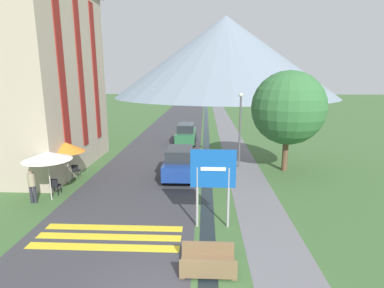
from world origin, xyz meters
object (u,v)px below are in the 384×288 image
Objects in this scene: hotel_building at (37,65)px; streetlamp at (240,124)px; parked_car_near at (180,163)px; person_standing_terrace at (32,183)px; cafe_chair_far_right at (68,170)px; cafe_chair_far_left at (75,170)px; cafe_umbrella_middle_orange at (66,147)px; cafe_chair_middle at (57,177)px; person_seated_near at (52,179)px; footbridge at (208,263)px; road_sign at (213,177)px; cafe_chair_near_right at (55,185)px; cafe_umbrella_front_white at (47,156)px; tree_by_path at (288,108)px; parked_car_far at (186,134)px; cafe_chair_near_left at (55,185)px.

streetlamp is at bearing 2.13° from hotel_building.
parked_car_near reaches higher than person_standing_terrace.
cafe_chair_far_right and cafe_chair_far_left have the same top height.
cafe_umbrella_middle_orange reaches higher than parked_car_near.
cafe_chair_middle is 0.17× the size of streetlamp.
person_seated_near is (-0.34, -2.12, 0.16)m from cafe_chair_far_left.
parked_car_near reaches higher than footbridge.
road_sign reaches higher than cafe_chair_near_right.
cafe_umbrella_front_white is at bearing -84.83° from cafe_umbrella_middle_orange.
person_seated_near is 14.12m from tree_by_path.
person_seated_near is (-6.50, -2.56, -0.24)m from parked_car_near.
cafe_umbrella_middle_orange reaches higher than cafe_chair_far_left.
cafe_chair_far_right is at bearing 88.88° from person_standing_terrace.
cafe_chair_middle is at bearing 139.82° from footbridge.
road_sign is 3.74× the size of cafe_chair_middle.
road_sign is 8.75m from person_standing_terrace.
road_sign is at bearing -30.68° from cafe_umbrella_middle_orange.
person_standing_terrace reaches higher than cafe_chair_far_right.
road_sign is 3.35m from footbridge.
tree_by_path is at bearing 57.99° from road_sign.
parked_car_near is 6.43m from cafe_umbrella_middle_orange.
hotel_building is 5.24× the size of cafe_umbrella_middle_orange.
cafe_chair_far_right is at bearing -176.18° from parked_car_near.
tree_by_path reaches higher than person_seated_near.
cafe_chair_near_right is (-7.74, 5.83, 0.29)m from footbridge.
cafe_umbrella_front_white is at bearing 29.14° from person_standing_terrace.
parked_car_near is at bearing -149.11° from streetlamp.
footbridge is at bearing -84.23° from parked_car_far.
hotel_building reaches higher than cafe_chair_near_right.
cafe_umbrella_front_white is at bearing -80.95° from cafe_chair_near_right.
tree_by_path is at bearing 2.80° from cafe_chair_far_right.
parked_car_near reaches higher than cafe_chair_near_right.
cafe_chair_near_right is at bearing 102.40° from cafe_umbrella_front_white.
person_standing_terrace is (-6.65, -4.04, 0.07)m from parked_car_near.
parked_car_far reaches higher than footbridge.
cafe_chair_near_right is at bearing -78.69° from cafe_chair_middle.
person_seated_near is 11.52m from streetlamp.
cafe_chair_near_left is (-5.86, -12.42, -0.40)m from parked_car_far.
parked_car_far reaches higher than person_seated_near.
road_sign reaches higher than parked_car_near.
hotel_building is 15.78m from tree_by_path.
road_sign is at bearing -122.01° from tree_by_path.
cafe_chair_far_right is (-8.18, 8.33, 0.29)m from footbridge.
tree_by_path is at bearing 12.76° from cafe_umbrella_middle_orange.
person_seated_near is at bearing -93.36° from cafe_chair_middle.
parked_car_near is 6.99m from person_seated_near.
person_seated_near is (-0.30, -1.29, -1.41)m from cafe_umbrella_middle_orange.
cafe_umbrella_front_white is at bearing -82.68° from cafe_chair_middle.
person_standing_terrace is (-0.52, -1.10, 0.46)m from cafe_chair_near_right.
cafe_chair_far_right is 0.70× the size of person_seated_near.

